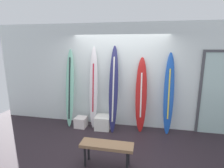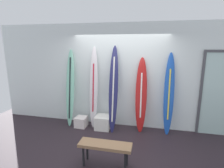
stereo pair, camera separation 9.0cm
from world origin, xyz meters
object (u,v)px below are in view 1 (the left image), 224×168
(surfboard_navy, at_px, (113,89))
(surfboard_ivory, at_px, (93,88))
(bench, at_px, (107,147))
(surfboard_cobalt, at_px, (169,95))
(glass_door, at_px, (224,93))
(surfboard_crimson, at_px, (141,96))
(display_block_center, at_px, (103,122))
(surfboard_seafoam, at_px, (70,89))
(display_block_left, at_px, (81,122))

(surfboard_navy, bearing_deg, surfboard_ivory, 170.74)
(bench, bearing_deg, surfboard_ivory, 114.84)
(surfboard_cobalt, relative_size, glass_door, 0.97)
(surfboard_crimson, distance_m, display_block_center, 1.27)
(surfboard_ivory, bearing_deg, surfboard_seafoam, -176.95)
(bench, bearing_deg, surfboard_seafoam, 132.25)
(surfboard_cobalt, bearing_deg, display_block_center, -175.01)
(display_block_center, xyz_separation_m, glass_door, (2.99, 0.32, 0.92))
(surfboard_navy, bearing_deg, display_block_center, -172.34)
(surfboard_ivory, relative_size, glass_door, 1.03)
(display_block_center, bearing_deg, surfboard_seafoam, 174.31)
(glass_door, bearing_deg, bench, -145.17)
(surfboard_crimson, xyz_separation_m, glass_door, (1.99, 0.18, 0.14))
(surfboard_navy, distance_m, display_block_left, 1.33)
(surfboard_ivory, height_order, display_block_left, surfboard_ivory)
(glass_door, bearing_deg, display_block_center, -173.97)
(surfboard_navy, bearing_deg, surfboard_crimson, 7.70)
(display_block_left, bearing_deg, surfboard_ivory, 24.91)
(surfboard_navy, height_order, display_block_left, surfboard_navy)
(surfboard_cobalt, xyz_separation_m, bench, (-1.23, -1.60, -0.63))
(surfboard_navy, xyz_separation_m, bench, (0.16, -1.49, -0.72))
(surfboard_crimson, xyz_separation_m, display_block_center, (-0.99, -0.13, -0.78))
(surfboard_ivory, bearing_deg, display_block_center, -24.73)
(glass_door, bearing_deg, display_block_left, -174.61)
(surfboard_crimson, height_order, display_block_left, surfboard_crimson)
(surfboard_navy, relative_size, surfboard_crimson, 1.15)
(surfboard_navy, relative_size, surfboard_cobalt, 1.08)
(surfboard_crimson, height_order, surfboard_cobalt, surfboard_cobalt)
(surfboard_cobalt, bearing_deg, surfboard_crimson, -178.98)
(surfboard_navy, bearing_deg, glass_door, 5.86)
(surfboard_seafoam, height_order, surfboard_crimson, surfboard_seafoam)
(surfboard_seafoam, xyz_separation_m, glass_door, (3.94, 0.22, 0.05))
(surfboard_crimson, relative_size, surfboard_cobalt, 0.94)
(surfboard_seafoam, height_order, surfboard_ivory, surfboard_ivory)
(surfboard_navy, height_order, display_block_center, surfboard_navy)
(surfboard_ivory, distance_m, bench, 1.88)
(surfboard_seafoam, relative_size, display_block_left, 6.76)
(surfboard_seafoam, xyz_separation_m, bench, (1.40, -1.55, -0.66))
(surfboard_navy, xyz_separation_m, surfboard_crimson, (0.71, 0.10, -0.16))
(surfboard_ivory, relative_size, surfboard_navy, 0.99)
(surfboard_ivory, xyz_separation_m, bench, (0.73, -1.58, -0.70))
(surfboard_navy, xyz_separation_m, display_block_center, (-0.28, -0.04, -0.93))
(surfboard_navy, height_order, surfboard_cobalt, surfboard_navy)
(display_block_left, relative_size, glass_door, 0.15)
(surfboard_cobalt, xyz_separation_m, glass_door, (1.31, 0.17, 0.08))
(display_block_center, bearing_deg, surfboard_cobalt, 4.99)
(surfboard_navy, xyz_separation_m, glass_door, (2.70, 0.28, -0.02))
(surfboard_ivory, distance_m, display_block_left, 1.02)
(surfboard_ivory, xyz_separation_m, surfboard_cobalt, (1.96, 0.02, -0.07))
(surfboard_ivory, height_order, surfboard_cobalt, surfboard_ivory)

